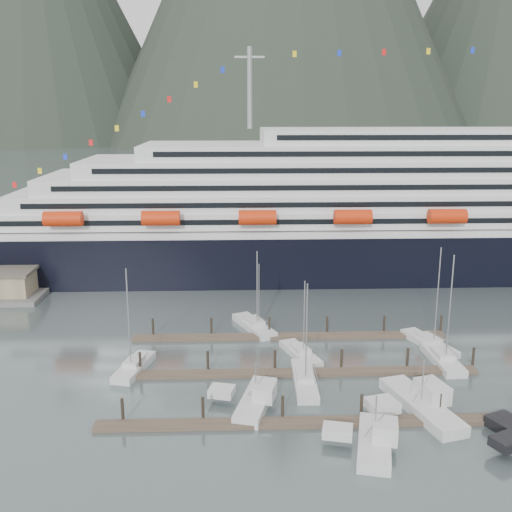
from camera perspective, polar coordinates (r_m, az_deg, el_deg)
The scene contains 15 objects.
ground at distance 79.42m, azimuth 7.90°, elevation -11.96°, with size 1600.00×1600.00×0.00m, color #4E5C5C.
cruise_ship at distance 134.37m, azimuth 16.78°, elevation 3.74°, with size 210.00×30.40×50.30m.
dock_near at distance 69.87m, azimuth 5.21°, elevation -15.44°, with size 48.18×2.28×3.20m.
dock_mid at distance 81.36m, azimuth 4.06°, elevation -10.95°, with size 48.18×2.28×3.20m.
dock_far at distance 93.24m, azimuth 3.21°, elevation -7.59°, with size 48.18×2.28×3.20m.
sailboat_a at distance 83.75m, azimuth -11.54°, elevation -10.36°, with size 4.85×9.75×15.01m.
sailboat_c at distance 86.56m, azimuth 4.26°, elevation -9.30°, with size 5.53×9.65×11.95m.
sailboat_d at distance 78.66m, azimuth 4.64°, elevation -11.79°, with size 2.99×11.53×14.30m.
sailboat_e at distance 96.55m, azimuth -0.19°, elevation -6.72°, with size 7.08×11.23×13.58m.
sailboat_f at distance 96.58m, azimuth 0.09°, elevation -6.73°, with size 5.06×8.09×11.32m.
sailboat_g at distance 93.48m, azimuth 16.16°, elevation -8.01°, with size 6.16×11.06×15.83m.
sailboat_h at distance 88.24m, azimuth 17.34°, elevation -9.43°, with size 3.42×10.39×16.29m.
trawler_a at distance 73.21m, azimuth -0.13°, elevation -13.47°, with size 8.67×11.47×6.03m.
trawler_b at distance 66.31m, azimuth 11.11°, elevation -16.86°, with size 8.29×10.59×6.53m.
trawler_c at distance 74.47m, azimuth 15.36°, elevation -13.44°, with size 10.52×14.09×6.96m.
Camera 1 is at (-13.21, -70.27, 34.57)m, focal length 42.00 mm.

